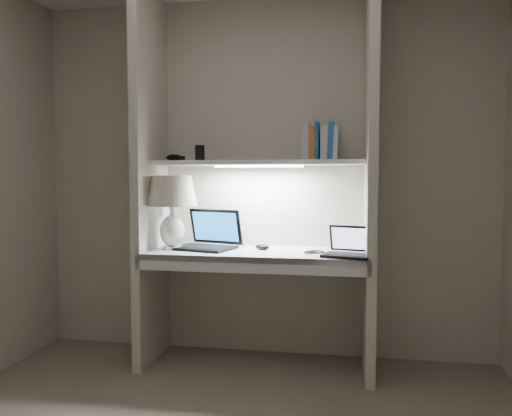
% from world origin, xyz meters
% --- Properties ---
extents(back_wall, '(3.20, 0.01, 2.50)m').
position_xyz_m(back_wall, '(0.00, 1.50, 1.25)').
color(back_wall, beige).
rests_on(back_wall, floor).
extents(alcove_panel_left, '(0.06, 0.55, 2.50)m').
position_xyz_m(alcove_panel_left, '(-0.73, 1.23, 1.25)').
color(alcove_panel_left, beige).
rests_on(alcove_panel_left, floor).
extents(alcove_panel_right, '(0.06, 0.55, 2.50)m').
position_xyz_m(alcove_panel_right, '(0.73, 1.23, 1.25)').
color(alcove_panel_right, beige).
rests_on(alcove_panel_right, floor).
extents(desk, '(1.40, 0.55, 0.04)m').
position_xyz_m(desk, '(0.00, 1.23, 0.75)').
color(desk, white).
rests_on(desk, alcove_panel_left).
extents(desk_apron, '(1.46, 0.03, 0.10)m').
position_xyz_m(desk_apron, '(0.00, 0.96, 0.72)').
color(desk_apron, silver).
rests_on(desk_apron, desk).
extents(shelf, '(1.40, 0.36, 0.03)m').
position_xyz_m(shelf, '(0.00, 1.32, 1.35)').
color(shelf, silver).
rests_on(shelf, back_wall).
extents(strip_light, '(0.60, 0.04, 0.02)m').
position_xyz_m(strip_light, '(0.00, 1.32, 1.33)').
color(strip_light, white).
rests_on(strip_light, shelf).
extents(table_lamp, '(0.34, 0.34, 0.50)m').
position_xyz_m(table_lamp, '(-0.57, 1.20, 1.10)').
color(table_lamp, white).
rests_on(table_lamp, desk).
extents(laptop_main, '(0.47, 0.43, 0.26)m').
position_xyz_m(laptop_main, '(-0.35, 1.29, 0.83)').
color(laptop_main, black).
rests_on(laptop_main, desk).
extents(laptop_netbook, '(0.34, 0.31, 0.18)m').
position_xyz_m(laptop_netbook, '(0.60, 1.10, 0.81)').
color(laptop_netbook, black).
rests_on(laptop_netbook, desk).
extents(speaker, '(0.10, 0.08, 0.12)m').
position_xyz_m(speaker, '(-0.16, 1.45, 0.83)').
color(speaker, silver).
rests_on(speaker, desk).
extents(mouse, '(0.12, 0.10, 0.04)m').
position_xyz_m(mouse, '(0.03, 1.28, 0.79)').
color(mouse, black).
rests_on(mouse, desk).
extents(cable_coil, '(0.14, 0.14, 0.01)m').
position_xyz_m(cable_coil, '(0.39, 1.20, 0.78)').
color(cable_coil, black).
rests_on(cable_coil, desk).
extents(sticky_note, '(0.09, 0.09, 0.00)m').
position_xyz_m(sticky_note, '(-0.64, 1.24, 0.77)').
color(sticky_note, yellow).
rests_on(sticky_note, desk).
extents(book_row, '(0.24, 0.17, 0.25)m').
position_xyz_m(book_row, '(0.40, 1.39, 1.48)').
color(book_row, silver).
rests_on(book_row, shelf).
extents(shelf_box, '(0.08, 0.06, 0.11)m').
position_xyz_m(shelf_box, '(-0.42, 1.36, 1.42)').
color(shelf_box, black).
rests_on(shelf_box, shelf).
extents(shelf_gadget, '(0.12, 0.09, 0.05)m').
position_xyz_m(shelf_gadget, '(-0.61, 1.36, 1.39)').
color(shelf_gadget, black).
rests_on(shelf_gadget, shelf).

